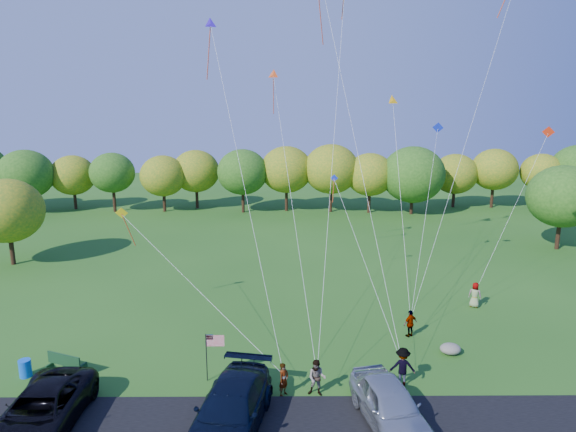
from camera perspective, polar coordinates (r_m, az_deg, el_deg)
name	(u,v)px	position (r m, az deg, el deg)	size (l,w,h in m)	color
ground	(288,385)	(25.18, -0.01, -18.29)	(140.00, 140.00, 0.00)	#225317
treeline	(293,174)	(58.61, 0.50, 4.70)	(75.80, 28.23, 8.23)	#341D12
minivan_dark	(41,411)	(24.01, -25.72, -18.90)	(2.76, 5.99, 1.67)	black
minivan_navy	(230,410)	(21.91, -6.42, -20.62)	(2.55, 6.28, 1.82)	black
minivan_silver	(390,405)	(22.51, 11.27, -19.89)	(2.08, 5.18, 1.77)	#ABB0B6
flyer_a	(284,379)	(24.10, -0.49, -17.70)	(0.56, 0.37, 1.55)	#4C4C59
flyer_b	(317,378)	(24.10, 3.23, -17.52)	(0.82, 0.64, 1.69)	#4C4C59
flyer_c	(403,367)	(25.34, 12.61, -16.01)	(1.19, 0.68, 1.84)	#4C4C59
flyer_d	(410,323)	(30.04, 13.44, -11.54)	(0.92, 0.38, 1.56)	#4C4C59
flyer_e	(475,295)	(35.18, 20.05, -8.23)	(0.80, 0.52, 1.63)	#4C4C59
park_bench	(65,363)	(27.95, -23.54, -14.74)	(1.88, 1.00, 1.08)	#14381D
trash_barrel	(25,368)	(28.58, -27.18, -14.82)	(0.57, 0.57, 0.85)	blue
flag_assembly	(212,346)	(24.94, -8.49, -14.10)	(0.88, 0.57, 2.38)	black
boulder_near	(363,384)	(24.95, 8.29, -18.01)	(1.12, 0.87, 0.56)	gray
boulder_far	(450,349)	(28.95, 17.59, -13.89)	(1.08, 0.90, 0.56)	gray
kites_aloft	(351,0)	(34.83, 6.98, 22.70)	(27.50, 8.71, 17.15)	red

